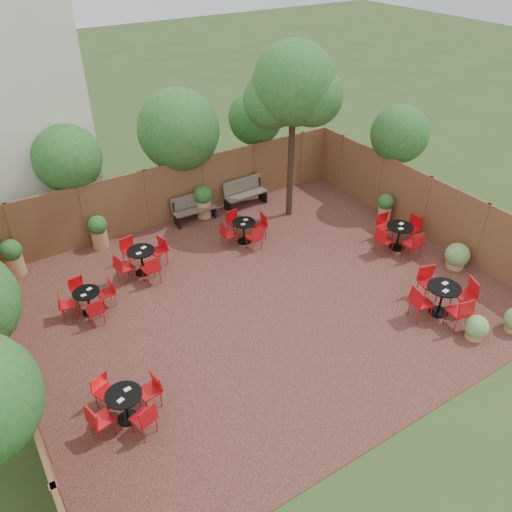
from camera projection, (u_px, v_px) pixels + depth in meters
ground at (261, 298)px, 13.60m from camera, size 80.00×80.00×0.00m
courtyard_paving at (261, 298)px, 13.59m from camera, size 12.00×10.00×0.02m
fence_back at (177, 192)px, 16.54m from camera, size 12.00×0.08×2.00m
fence_left at (13, 359)px, 10.37m from camera, size 0.08×10.00×2.00m
fence_right at (425, 207)px, 15.71m from camera, size 0.08×10.00×2.00m
overhang_foliage at (143, 181)px, 13.45m from camera, size 15.29×10.46×2.61m
courtyard_tree at (294, 90)px, 15.00m from camera, size 2.67×2.57×5.57m
park_bench_left at (194, 208)px, 16.73m from camera, size 1.46×0.53×0.89m
park_bench_right at (244, 192)px, 17.58m from camera, size 1.56×0.56×0.95m
bistro_tables at (268, 279)px, 13.54m from camera, size 10.72×7.31×0.94m
planters at (164, 222)px, 15.71m from camera, size 11.41×3.98×1.12m
low_shrubs at (477, 289)px, 13.34m from camera, size 2.62×3.22×0.75m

